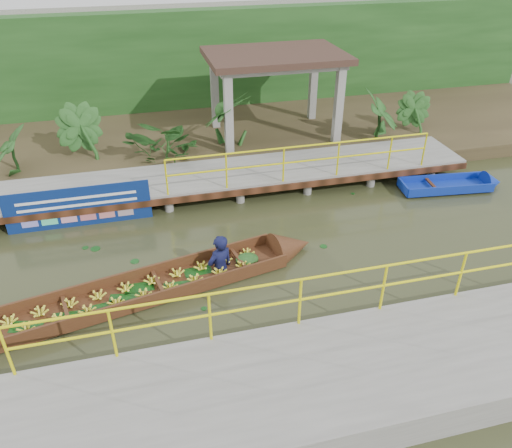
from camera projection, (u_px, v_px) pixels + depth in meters
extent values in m
plane|color=#2B2F17|center=(224.00, 262.00, 11.70)|extent=(80.00, 80.00, 0.00)
cube|color=#332919|center=(183.00, 135.00, 17.75)|extent=(30.00, 8.00, 0.45)
cube|color=slate|center=(200.00, 177.00, 14.31)|extent=(16.00, 2.00, 0.15)
cube|color=black|center=(206.00, 196.00, 13.53)|extent=(16.00, 0.12, 0.18)
cylinder|color=yellow|center=(303.00, 146.00, 13.53)|extent=(7.50, 0.05, 0.05)
cylinder|color=yellow|center=(303.00, 161.00, 13.77)|extent=(7.50, 0.05, 0.05)
cylinder|color=yellow|center=(303.00, 163.00, 13.80)|extent=(0.05, 0.05, 1.00)
cylinder|color=slate|center=(53.00, 217.00, 12.97)|extent=(0.24, 0.24, 0.55)
cylinder|color=slate|center=(58.00, 189.00, 14.29)|extent=(0.24, 0.24, 0.55)
cylinder|color=slate|center=(131.00, 208.00, 13.39)|extent=(0.24, 0.24, 0.55)
cylinder|color=slate|center=(129.00, 182.00, 14.70)|extent=(0.24, 0.24, 0.55)
cylinder|color=slate|center=(205.00, 199.00, 13.80)|extent=(0.24, 0.24, 0.55)
cylinder|color=slate|center=(197.00, 174.00, 15.12)|extent=(0.24, 0.24, 0.55)
cylinder|color=slate|center=(274.00, 191.00, 14.22)|extent=(0.24, 0.24, 0.55)
cylinder|color=slate|center=(260.00, 167.00, 15.54)|extent=(0.24, 0.24, 0.55)
cylinder|color=slate|center=(340.00, 183.00, 14.64)|extent=(0.24, 0.24, 0.55)
cylinder|color=slate|center=(321.00, 161.00, 15.95)|extent=(0.24, 0.24, 0.55)
cylinder|color=slate|center=(402.00, 175.00, 15.05)|extent=(0.24, 0.24, 0.55)
cylinder|color=slate|center=(378.00, 154.00, 16.37)|extent=(0.24, 0.24, 0.55)
cylinder|color=slate|center=(205.00, 199.00, 13.80)|extent=(0.24, 0.24, 0.55)
cube|color=slate|center=(331.00, 383.00, 8.29)|extent=(18.00, 2.40, 0.70)
cylinder|color=yellow|center=(312.00, 278.00, 8.53)|extent=(10.00, 0.05, 0.05)
cylinder|color=yellow|center=(311.00, 298.00, 8.76)|extent=(10.00, 0.05, 0.05)
cylinder|color=yellow|center=(311.00, 300.00, 8.79)|extent=(0.05, 0.05, 1.00)
cube|color=slate|center=(229.00, 118.00, 15.30)|extent=(0.25, 0.25, 2.80)
cube|color=slate|center=(338.00, 109.00, 16.05)|extent=(0.25, 0.25, 2.80)
cube|color=slate|center=(215.00, 95.00, 17.27)|extent=(0.25, 0.25, 2.80)
cube|color=slate|center=(313.00, 87.00, 18.02)|extent=(0.25, 0.25, 2.80)
cube|color=slate|center=(275.00, 62.00, 15.97)|extent=(4.00, 2.60, 0.12)
cube|color=#38241C|center=(275.00, 55.00, 15.86)|extent=(4.40, 3.00, 0.20)
cube|color=#173D13|center=(171.00, 67.00, 18.86)|extent=(30.00, 0.80, 4.00)
cube|color=#3B1E10|center=(115.00, 301.00, 10.42)|extent=(7.69, 2.53, 0.06)
cube|color=#3B1E10|center=(109.00, 283.00, 10.71)|extent=(7.50, 1.65, 0.33)
cube|color=#3B1E10|center=(119.00, 310.00, 9.98)|extent=(7.50, 1.65, 0.33)
cone|color=#3B1E10|center=(292.00, 247.00, 11.97)|extent=(1.13, 1.10, 0.92)
ellipsoid|color=#173D13|center=(247.00, 259.00, 11.52)|extent=(0.61, 0.52, 0.25)
imported|color=#0E1134|center=(219.00, 236.00, 10.83)|extent=(0.77, 0.65, 1.79)
cube|color=#0D2795|center=(445.00, 187.00, 14.68)|extent=(2.68, 1.06, 0.09)
cube|color=#0D2795|center=(439.00, 178.00, 14.95)|extent=(2.60, 0.33, 0.26)
cube|color=#0D2795|center=(452.00, 190.00, 14.30)|extent=(2.60, 0.33, 0.26)
cube|color=#0D2795|center=(403.00, 187.00, 14.47)|extent=(0.14, 0.78, 0.26)
cone|color=#0D2795|center=(492.00, 183.00, 14.83)|extent=(0.60, 0.78, 0.73)
cube|color=black|center=(432.00, 184.00, 14.56)|extent=(0.17, 0.79, 0.04)
cube|color=navy|center=(79.00, 207.00, 12.76)|extent=(3.63, 0.03, 1.13)
cube|color=white|center=(77.00, 198.00, 12.60)|extent=(2.95, 0.01, 0.07)
cube|color=white|center=(78.00, 205.00, 12.71)|extent=(2.95, 0.01, 0.07)
imported|color=#173D13|center=(11.00, 151.00, 14.38)|extent=(1.08, 1.08, 1.35)
imported|color=#173D13|center=(83.00, 144.00, 14.80)|extent=(1.08, 1.08, 1.35)
imported|color=#173D13|center=(168.00, 136.00, 15.32)|extent=(1.08, 1.08, 1.35)
imported|color=#173D13|center=(231.00, 130.00, 15.74)|extent=(1.08, 1.08, 1.35)
imported|color=#173D13|center=(377.00, 117.00, 16.78)|extent=(1.08, 1.08, 1.35)
imported|color=#173D13|center=(417.00, 113.00, 17.09)|extent=(1.08, 1.08, 1.35)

